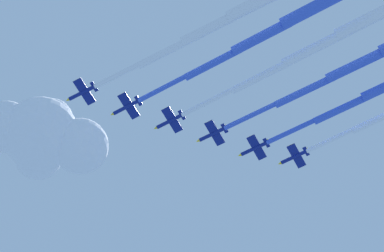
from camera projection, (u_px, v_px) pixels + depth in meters
jet_lead at (210, 28)px, 203.46m from camera, size 47.56×52.90×3.68m
jet_port_inner at (263, 35)px, 204.64m from camera, size 49.46×57.33×3.72m
jet_starboard_inner at (316, 47)px, 206.19m from camera, size 52.33×60.42×3.72m
jet_port_mid at (360, 63)px, 208.92m from camera, size 53.02×59.93×3.69m
cloud_puff at (44, 137)px, 248.10m from camera, size 43.26×30.00×25.09m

